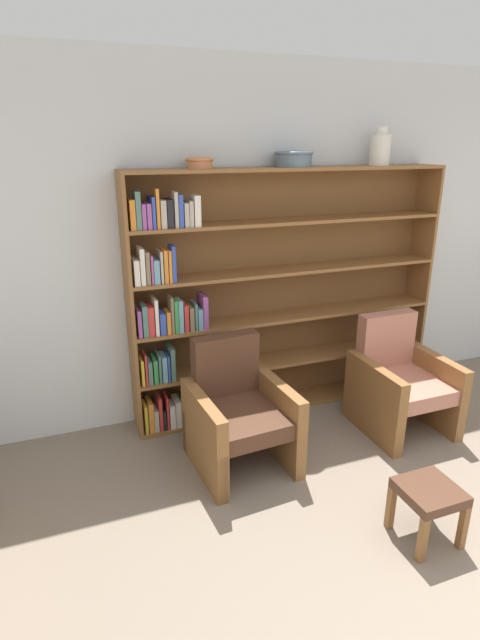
# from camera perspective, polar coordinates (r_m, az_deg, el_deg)

# --- Properties ---
(wall_back) EXTENTS (12.00, 0.06, 2.75)m
(wall_back) POSITION_cam_1_polar(r_m,az_deg,el_deg) (4.17, 5.53, 8.87)
(wall_back) COLOR silver
(wall_back) RESTS_ON ground
(bookshelf) EXTENTS (2.58, 0.30, 1.98)m
(bookshelf) POSITION_cam_1_polar(r_m,az_deg,el_deg) (4.00, 2.57, 2.59)
(bookshelf) COLOR brown
(bookshelf) RESTS_ON ground
(bowl_slate) EXTENTS (0.20, 0.20, 0.07)m
(bowl_slate) POSITION_cam_1_polar(r_m,az_deg,el_deg) (3.63, -4.64, 17.54)
(bowl_slate) COLOR #C67547
(bowl_slate) RESTS_ON bookshelf
(bowl_stoneware) EXTENTS (0.29, 0.29, 0.11)m
(bowl_stoneware) POSITION_cam_1_polar(r_m,az_deg,el_deg) (3.90, 6.16, 17.92)
(bowl_stoneware) COLOR slate
(bowl_stoneware) RESTS_ON bookshelf
(vase_tall) EXTENTS (0.16, 0.16, 0.29)m
(vase_tall) POSITION_cam_1_polar(r_m,az_deg,el_deg) (4.29, 15.73, 18.31)
(vase_tall) COLOR silver
(vase_tall) RESTS_ON bookshelf
(armchair_leather) EXTENTS (0.68, 0.72, 0.88)m
(armchair_leather) POSITION_cam_1_polar(r_m,az_deg,el_deg) (3.51, -0.20, -10.56)
(armchair_leather) COLOR brown
(armchair_leather) RESTS_ON ground
(armchair_cushioned) EXTENTS (0.64, 0.68, 0.88)m
(armchair_cushioned) POSITION_cam_1_polar(r_m,az_deg,el_deg) (4.13, 17.81, -6.72)
(armchair_cushioned) COLOR brown
(armchair_cushioned) RESTS_ON ground
(footstool) EXTENTS (0.31, 0.31, 0.34)m
(footstool) POSITION_cam_1_polar(r_m,az_deg,el_deg) (3.14, 20.76, -18.46)
(footstool) COLOR brown
(footstool) RESTS_ON ground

